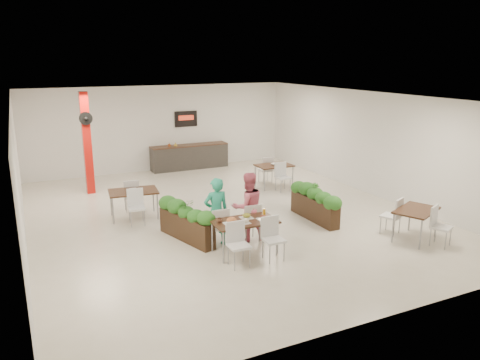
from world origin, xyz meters
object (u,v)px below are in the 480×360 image
at_px(main_table, 244,226).
at_px(side_table_b, 274,168).
at_px(diner_woman, 248,207).
at_px(side_table_c, 416,215).
at_px(planter_left, 186,220).
at_px(red_column, 87,142).
at_px(diner_man, 216,212).
at_px(planter_right, 315,202).
at_px(side_table_a, 133,195).
at_px(service_counter, 190,156).

distance_m(main_table, side_table_b, 5.58).
xyz_separation_m(diner_woman, side_table_c, (3.57, -1.69, -0.20)).
distance_m(main_table, diner_woman, 0.79).
bearing_deg(side_table_c, planter_left, 130.70).
distance_m(planter_left, side_table_c, 5.40).
relative_size(red_column, side_table_b, 1.97).
bearing_deg(diner_woman, diner_man, 1.68).
xyz_separation_m(main_table, planter_right, (2.63, 1.16, -0.14)).
distance_m(main_table, side_table_c, 4.12).
bearing_deg(main_table, side_table_b, 53.83).
height_order(main_table, side_table_a, same).
xyz_separation_m(red_column, side_table_a, (0.71, -2.96, -1.01)).
height_order(main_table, planter_right, planter_right).
distance_m(service_counter, side_table_c, 9.56).
xyz_separation_m(diner_woman, side_table_a, (-2.06, 2.75, -0.19)).
bearing_deg(planter_right, diner_man, -170.59).
xyz_separation_m(planter_left, planter_right, (3.54, -0.10, -0.01)).
distance_m(service_counter, side_table_b, 4.08).
bearing_deg(planter_left, diner_woman, -24.55).
height_order(red_column, diner_man, red_column).
xyz_separation_m(planter_left, side_table_b, (4.20, 3.25, 0.12)).
height_order(side_table_a, side_table_b, same).
bearing_deg(red_column, main_table, -69.70).
distance_m(side_table_a, side_table_c, 7.17).
bearing_deg(diner_woman, red_column, -62.49).
distance_m(planter_left, planter_right, 3.54).
height_order(red_column, side_table_b, red_column).
height_order(main_table, diner_man, diner_man).
distance_m(diner_man, side_table_a, 3.03).
height_order(planter_right, side_table_a, planter_right).
bearing_deg(diner_man, planter_left, -47.70).
bearing_deg(side_table_c, planter_right, 97.43).
bearing_deg(main_table, planter_left, 125.81).
relative_size(planter_right, side_table_a, 1.17).
xyz_separation_m(red_column, planter_left, (1.45, -5.11, -1.13)).
bearing_deg(main_table, service_counter, 78.72).
xyz_separation_m(diner_man, side_table_b, (3.69, 3.85, -0.17)).
xyz_separation_m(red_column, planter_right, (4.99, -5.21, -1.14)).
relative_size(diner_man, side_table_a, 0.97).
distance_m(service_counter, diner_man, 7.85).
height_order(diner_woman, side_table_a, diner_woman).
distance_m(diner_man, diner_woman, 0.80).
height_order(diner_man, diner_woman, diner_woman).
distance_m(red_column, main_table, 6.87).
relative_size(planter_right, side_table_b, 1.19).
distance_m(service_counter, planter_left, 7.43).
bearing_deg(planter_right, planter_left, 178.38).
bearing_deg(side_table_b, planter_left, -141.97).
xyz_separation_m(diner_man, side_table_a, (-1.26, 2.75, -0.17)).
xyz_separation_m(red_column, diner_man, (1.97, -5.71, -0.84)).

